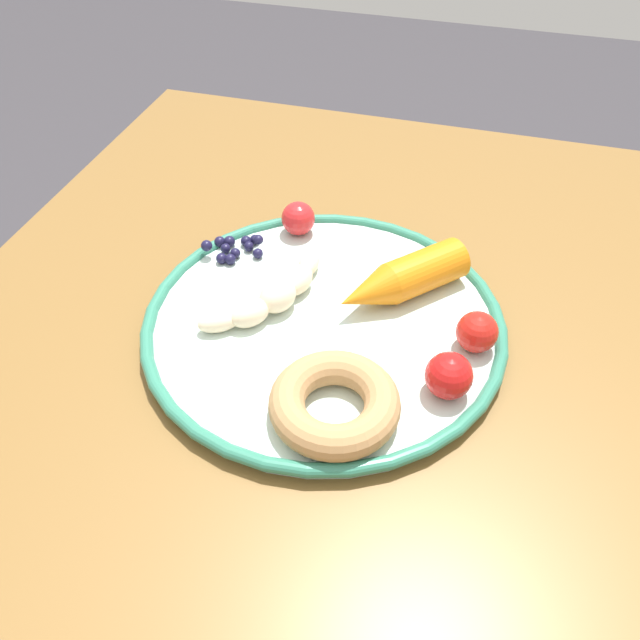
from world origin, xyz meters
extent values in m
cube|color=brown|center=(0.00, 0.00, 0.71)|extent=(0.94, 0.73, 0.03)
cube|color=brown|center=(-0.41, -0.31, 0.35)|extent=(0.05, 0.05, 0.70)
cube|color=brown|center=(-0.41, 0.31, 0.35)|extent=(0.05, 0.05, 0.70)
cylinder|color=silver|center=(-0.04, 0.00, 0.73)|extent=(0.32, 0.32, 0.01)
torus|color=#307A60|center=(-0.04, 0.00, 0.74)|extent=(0.33, 0.33, 0.01)
ellipsoid|color=beige|center=(0.00, -0.09, 0.75)|extent=(0.04, 0.04, 0.02)
ellipsoid|color=beige|center=(-0.02, -0.06, 0.75)|extent=(0.04, 0.04, 0.02)
ellipsoid|color=beige|center=(-0.04, -0.05, 0.75)|extent=(0.05, 0.04, 0.03)
ellipsoid|color=beige|center=(-0.07, -0.04, 0.75)|extent=(0.04, 0.03, 0.02)
ellipsoid|color=beige|center=(-0.10, -0.03, 0.75)|extent=(0.04, 0.02, 0.02)
cylinder|color=orange|center=(-0.11, 0.08, 0.76)|extent=(0.09, 0.08, 0.04)
cone|color=orange|center=(-0.06, 0.03, 0.76)|extent=(0.07, 0.07, 0.04)
torus|color=tan|center=(0.07, 0.04, 0.75)|extent=(0.15, 0.15, 0.03)
sphere|color=#191638|center=(-0.11, -0.12, 0.74)|extent=(0.01, 0.01, 0.01)
sphere|color=#191638|center=(-0.12, -0.13, 0.74)|extent=(0.01, 0.01, 0.01)
sphere|color=#191638|center=(-0.12, -0.11, 0.74)|extent=(0.01, 0.01, 0.01)
sphere|color=#191638|center=(-0.09, -0.12, 0.74)|extent=(0.01, 0.01, 0.01)
sphere|color=#191638|center=(-0.12, -0.10, 0.74)|extent=(0.01, 0.01, 0.01)
sphere|color=#191638|center=(-0.10, -0.11, 0.74)|extent=(0.01, 0.01, 0.01)
sphere|color=#191638|center=(-0.09, -0.11, 0.74)|extent=(0.01, 0.01, 0.01)
sphere|color=#191638|center=(-0.11, -0.09, 0.74)|extent=(0.01, 0.01, 0.01)
sphere|color=#191638|center=(-0.12, -0.13, 0.74)|extent=(0.01, 0.01, 0.01)
sphere|color=#191638|center=(-0.13, -0.10, 0.74)|extent=(0.01, 0.01, 0.01)
sphere|color=#191638|center=(-0.12, -0.09, 0.75)|extent=(0.01, 0.01, 0.01)
sphere|color=#191638|center=(-0.10, -0.14, 0.75)|extent=(0.01, 0.01, 0.01)
sphere|color=red|center=(0.02, 0.12, 0.76)|extent=(0.04, 0.04, 0.04)
sphere|color=red|center=(-0.16, -0.06, 0.76)|extent=(0.04, 0.04, 0.04)
sphere|color=red|center=(-0.04, 0.14, 0.76)|extent=(0.04, 0.04, 0.04)
camera|label=1|loc=(0.38, 0.12, 1.15)|focal=36.46mm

